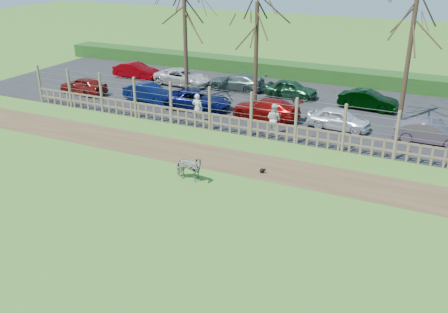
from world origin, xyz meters
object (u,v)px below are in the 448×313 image
at_px(tree_mid, 257,29).
at_px(car_2, 198,100).
at_px(car_5, 430,132).
at_px(car_1, 149,93).
at_px(tree_left, 185,14).
at_px(car_3, 266,109).
at_px(car_8, 183,77).
at_px(visitor_a, 197,108).
at_px(zebra, 189,168).
at_px(car_11, 368,100).
at_px(car_4, 339,119).
at_px(visitor_b, 274,119).
at_px(car_9, 236,82).
at_px(car_0, 83,85).
at_px(car_10, 291,89).
at_px(crow, 262,171).
at_px(car_7, 136,70).
at_px(tree_right, 412,32).

bearing_deg(tree_mid, car_2, -139.93).
bearing_deg(car_5, car_1, 88.19).
height_order(tree_left, car_1, tree_left).
bearing_deg(car_3, car_8, -116.62).
relative_size(car_1, car_3, 0.88).
bearing_deg(visitor_a, zebra, 109.47).
bearing_deg(car_1, tree_mid, -63.10).
bearing_deg(car_5, car_11, 39.60).
bearing_deg(car_4, visitor_b, 130.89).
bearing_deg(car_9, car_5, 67.08).
bearing_deg(visitor_b, car_4, -124.51).
height_order(car_0, car_10, same).
distance_m(car_0, car_1, 5.21).
bearing_deg(car_4, crow, 169.48).
xyz_separation_m(car_0, car_2, (8.82, 0.35, 0.00)).
distance_m(tree_left, visitor_b, 9.62).
xyz_separation_m(car_3, car_7, (-12.70, 4.89, 0.00)).
bearing_deg(zebra, visitor_b, -9.17).
xyz_separation_m(tree_left, car_2, (1.59, -1.45, -4.98)).
bearing_deg(car_10, tree_right, -106.26).
xyz_separation_m(tree_mid, car_5, (10.86, -2.48, -4.23)).
xyz_separation_m(car_10, car_11, (5.21, -0.43, 0.00)).
bearing_deg(tree_left, car_1, -144.89).
distance_m(tree_right, car_5, 5.79).
xyz_separation_m(car_4, car_11, (0.79, 4.46, 0.00)).
bearing_deg(car_0, car_2, 95.65).
bearing_deg(car_3, car_4, 92.03).
relative_size(visitor_a, car_5, 0.47).
height_order(tree_mid, car_7, tree_mid).
xyz_separation_m(crow, car_7, (-15.34, 12.20, 0.52)).
bearing_deg(crow, car_9, 118.96).
relative_size(tree_mid, car_8, 1.58).
distance_m(tree_right, car_11, 5.33).
xyz_separation_m(car_1, car_8, (-0.14, 4.67, 0.00)).
bearing_deg(car_10, visitor_a, 154.80).
distance_m(visitor_a, crow, 7.78).
height_order(car_8, car_11, same).
xyz_separation_m(tree_right, zebra, (-7.34, -12.30, -4.63)).
distance_m(car_3, car_11, 6.82).
bearing_deg(car_5, zebra, 133.71).
height_order(car_2, car_3, same).
bearing_deg(car_7, car_4, -106.72).
relative_size(tree_left, car_0, 2.24).
height_order(tree_left, car_7, tree_left).
relative_size(car_8, car_9, 1.04).
bearing_deg(car_0, visitor_b, 86.02).
bearing_deg(visitor_a, car_1, -31.31).
height_order(car_3, car_4, same).
bearing_deg(car_2, car_3, -94.29).
bearing_deg(car_8, car_4, -105.15).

